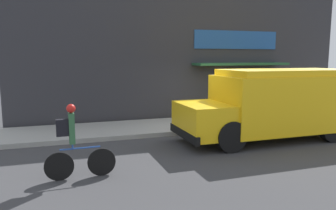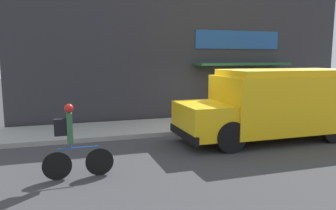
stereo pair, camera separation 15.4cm
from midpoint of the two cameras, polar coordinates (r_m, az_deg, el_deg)
ground_plane at (r=11.71m, az=9.13°, el=-4.79°), size 70.00×70.00×0.00m
sidewalk at (r=12.78m, az=6.65°, el=-3.28°), size 28.00×2.48×0.15m
storefront at (r=13.87m, az=4.69°, el=8.64°), size 14.46×1.12×5.44m
school_bus at (r=11.02m, az=18.59°, el=0.29°), size 5.81×2.60×2.25m
cyclist at (r=7.41m, az=-15.77°, el=-6.36°), size 1.53×0.20×1.65m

